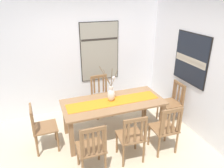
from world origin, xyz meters
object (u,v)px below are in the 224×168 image
(chair_2, at_px, (166,128))
(chair_3, at_px, (92,148))
(painting_on_back_wall, at_px, (100,52))
(centerpiece_vase, at_px, (111,93))
(chair_1, at_px, (172,102))
(painting_on_side_wall, at_px, (191,59))
(dining_table, at_px, (113,106))
(chair_5, at_px, (42,127))
(chair_0, at_px, (131,137))
(chair_4, at_px, (101,95))

(chair_2, relative_size, chair_3, 1.01)
(chair_3, distance_m, painting_on_back_wall, 2.45)
(centerpiece_vase, bearing_deg, chair_1, -1.03)
(chair_1, bearing_deg, painting_on_side_wall, -31.29)
(chair_1, height_order, painting_on_back_wall, painting_on_back_wall)
(dining_table, height_order, chair_5, chair_5)
(chair_1, relative_size, painting_on_side_wall, 0.90)
(chair_5, relative_size, painting_on_side_wall, 0.88)
(centerpiece_vase, bearing_deg, chair_0, -86.36)
(chair_3, bearing_deg, painting_on_side_wall, 17.87)
(chair_1, xyz_separation_m, chair_4, (-1.36, 0.84, 0.01))
(chair_2, bearing_deg, chair_0, 179.30)
(chair_4, bearing_deg, centerpiece_vase, -93.29)
(painting_on_side_wall, bearing_deg, chair_0, -156.81)
(dining_table, distance_m, painting_on_back_wall, 1.49)
(chair_0, bearing_deg, chair_2, -0.70)
(chair_0, bearing_deg, dining_table, 91.57)
(chair_2, xyz_separation_m, painting_on_back_wall, (-0.54, 2.08, 0.91))
(chair_0, bearing_deg, chair_4, 90.21)
(chair_0, relative_size, chair_2, 0.97)
(chair_2, bearing_deg, chair_3, -177.89)
(dining_table, bearing_deg, painting_on_side_wall, -4.55)
(chair_4, bearing_deg, chair_1, -31.72)
(painting_on_back_wall, distance_m, painting_on_side_wall, 2.03)
(chair_0, relative_size, painting_on_side_wall, 0.90)
(centerpiece_vase, height_order, chair_4, centerpiece_vase)
(chair_1, distance_m, chair_4, 1.60)
(chair_3, xyz_separation_m, painting_on_back_wall, (0.81, 2.13, 0.91))
(chair_5, xyz_separation_m, painting_on_back_wall, (1.49, 1.26, 0.93))
(dining_table, bearing_deg, chair_3, -128.13)
(chair_1, xyz_separation_m, chair_3, (-2.06, -0.87, 0.02))
(chair_4, bearing_deg, painting_on_back_wall, 74.41)
(dining_table, height_order, centerpiece_vase, centerpiece_vase)
(chair_3, height_order, painting_on_side_wall, painting_on_side_wall)
(dining_table, bearing_deg, chair_0, -88.43)
(chair_1, bearing_deg, chair_3, -157.14)
(chair_5, bearing_deg, chair_3, -51.98)
(chair_4, distance_m, chair_5, 1.61)
(chair_3, height_order, chair_4, chair_3)
(chair_0, relative_size, chair_3, 0.97)
(painting_on_back_wall, height_order, painting_on_side_wall, painting_on_back_wall)
(dining_table, xyz_separation_m, centerpiece_vase, (-0.03, 0.03, 0.27))
(painting_on_side_wall, bearing_deg, chair_4, 148.34)
(dining_table, xyz_separation_m, painting_on_back_wall, (0.13, 1.27, 0.76))
(painting_on_side_wall, bearing_deg, painting_on_back_wall, 136.32)
(chair_0, distance_m, chair_5, 1.60)
(chair_5, bearing_deg, painting_on_side_wall, -2.69)
(chair_1, height_order, chair_2, chair_2)
(centerpiece_vase, xyz_separation_m, chair_5, (-1.33, -0.02, -0.44))
(centerpiece_vase, relative_size, chair_0, 0.80)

